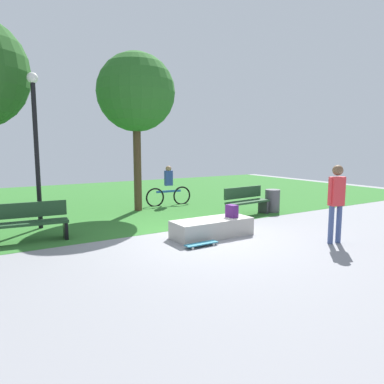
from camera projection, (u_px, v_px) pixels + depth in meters
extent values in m
plane|color=gray|center=(203.00, 238.00, 8.66)|extent=(28.00, 28.00, 0.00)
cube|color=#2D6B28|center=(106.00, 199.00, 15.01)|extent=(26.60, 12.97, 0.01)
cube|color=#A8A59E|center=(212.00, 228.00, 8.77)|extent=(2.03, 0.80, 0.44)
cube|color=#4C1E66|center=(232.00, 211.00, 8.94)|extent=(0.24, 0.31, 0.32)
cylinder|color=#3F5184|center=(331.00, 225.00, 8.11)|extent=(0.12, 0.12, 0.88)
cylinder|color=#3F5184|center=(339.00, 224.00, 8.18)|extent=(0.12, 0.12, 0.88)
cube|color=red|center=(337.00, 191.00, 8.04)|extent=(0.36, 0.27, 0.66)
cylinder|color=red|center=(331.00, 190.00, 7.98)|extent=(0.09, 0.09, 0.61)
cylinder|color=red|center=(343.00, 190.00, 8.09)|extent=(0.09, 0.09, 0.61)
sphere|color=brown|center=(338.00, 170.00, 7.98)|extent=(0.24, 0.24, 0.24)
cube|color=teal|center=(201.00, 244.00, 7.90)|extent=(0.80, 0.22, 0.02)
cylinder|color=silver|center=(193.00, 248.00, 7.68)|extent=(0.06, 0.03, 0.06)
cylinder|color=silver|center=(189.00, 246.00, 7.82)|extent=(0.06, 0.03, 0.06)
cylinder|color=silver|center=(214.00, 244.00, 7.98)|extent=(0.06, 0.03, 0.06)
cylinder|color=silver|center=(209.00, 243.00, 8.12)|extent=(0.06, 0.03, 0.06)
cube|color=#1E4223|center=(248.00, 202.00, 11.32)|extent=(1.63, 0.58, 0.06)
cube|color=#1E4223|center=(243.00, 192.00, 11.46)|extent=(1.60, 0.20, 0.36)
cube|color=#2D2D33|center=(263.00, 206.00, 11.79)|extent=(0.11, 0.40, 0.45)
cube|color=#2D2D33|center=(231.00, 211.00, 10.92)|extent=(0.11, 0.40, 0.45)
cube|color=#1E4223|center=(32.00, 223.00, 8.24)|extent=(1.63, 0.59, 0.06)
cube|color=#1E4223|center=(31.00, 210.00, 8.40)|extent=(1.60, 0.21, 0.36)
cube|color=black|center=(66.00, 229.00, 8.59)|extent=(0.12, 0.40, 0.45)
cylinder|color=#4C3823|center=(137.00, 164.00, 12.09)|extent=(0.26, 0.26, 3.22)
sphere|color=#286623|center=(136.00, 92.00, 11.77)|extent=(2.60, 2.60, 2.60)
cylinder|color=black|center=(37.00, 157.00, 9.42)|extent=(0.12, 0.12, 3.86)
sphere|color=silver|center=(32.00, 78.00, 9.15)|extent=(0.28, 0.28, 0.28)
cylinder|color=#4C4C51|center=(272.00, 201.00, 12.00)|extent=(0.50, 0.50, 0.76)
torus|color=black|center=(155.00, 198.00, 13.07)|extent=(0.72, 0.11, 0.72)
torus|color=black|center=(182.00, 196.00, 13.57)|extent=(0.72, 0.11, 0.72)
cube|color=#2659A5|center=(169.00, 191.00, 13.29)|extent=(0.99, 0.11, 0.08)
cube|color=#2D4799|center=(169.00, 178.00, 13.23)|extent=(0.29, 0.20, 0.56)
sphere|color=#9E7556|center=(168.00, 169.00, 13.18)|extent=(0.22, 0.22, 0.22)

